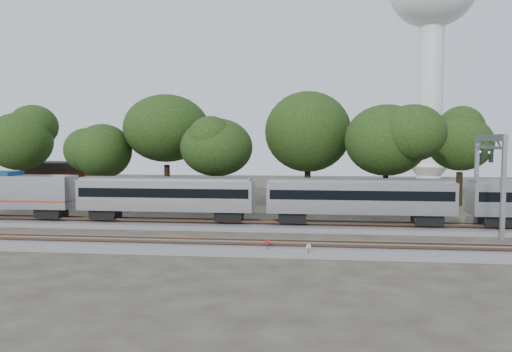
% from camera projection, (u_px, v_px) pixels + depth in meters
% --- Properties ---
extents(ground, '(160.00, 160.00, 0.00)m').
position_uv_depth(ground, '(195.00, 239.00, 43.06)').
color(ground, '#383328').
rests_on(ground, ground).
extents(track_far, '(160.00, 5.00, 0.73)m').
position_uv_depth(track_far, '(209.00, 225.00, 48.99)').
color(track_far, slate).
rests_on(track_far, ground).
extents(track_near, '(160.00, 5.00, 0.73)m').
position_uv_depth(track_near, '(183.00, 246.00, 39.08)').
color(track_near, slate).
rests_on(track_near, ground).
extents(train, '(90.34, 3.11, 4.59)m').
position_uv_depth(train, '(361.00, 196.00, 47.17)').
color(train, '#BABDC2').
rests_on(train, ground).
extents(switch_stand_red, '(0.36, 0.09, 1.13)m').
position_uv_depth(switch_stand_red, '(268.00, 245.00, 37.08)').
color(switch_stand_red, '#512D19').
rests_on(switch_stand_red, ground).
extents(switch_stand_white, '(0.33, 0.14, 1.07)m').
position_uv_depth(switch_stand_white, '(309.00, 249.00, 35.65)').
color(switch_stand_white, '#512D19').
rests_on(switch_stand_white, ground).
extents(switch_lever, '(0.58, 0.47, 0.30)m').
position_uv_depth(switch_lever, '(281.00, 252.00, 37.13)').
color(switch_lever, '#512D19').
rests_on(switch_lever, ground).
extents(water_tower, '(14.36, 14.36, 39.76)m').
position_uv_depth(water_tower, '(432.00, 17.00, 84.28)').
color(water_tower, silver).
rests_on(water_tower, ground).
extents(signal_gantry, '(0.63, 7.41, 9.02)m').
position_uv_depth(signal_gantry, '(489.00, 161.00, 45.66)').
color(signal_gantry, gray).
rests_on(signal_gantry, ground).
extents(brick_building, '(11.24, 8.19, 5.24)m').
position_uv_depth(brick_building, '(67.00, 179.00, 75.87)').
color(brick_building, brown).
rests_on(brick_building, ground).
extents(tree_1, '(8.48, 8.48, 11.95)m').
position_uv_depth(tree_1, '(19.00, 142.00, 65.89)').
color(tree_1, black).
rests_on(tree_1, ground).
extents(tree_2, '(7.27, 7.27, 10.25)m').
position_uv_depth(tree_2, '(103.00, 151.00, 62.32)').
color(tree_2, black).
rests_on(tree_2, ground).
extents(tree_3, '(10.19, 10.19, 14.36)m').
position_uv_depth(tree_3, '(166.00, 128.00, 63.13)').
color(tree_3, black).
rests_on(tree_3, ground).
extents(tree_4, '(7.81, 7.81, 11.02)m').
position_uv_depth(tree_4, '(217.00, 148.00, 57.76)').
color(tree_4, black).
rests_on(tree_4, ground).
extents(tree_5, '(9.77, 9.77, 13.78)m').
position_uv_depth(tree_5, '(308.00, 132.00, 64.10)').
color(tree_5, black).
rests_on(tree_5, ground).
extents(tree_6, '(8.65, 8.65, 12.19)m').
position_uv_depth(tree_6, '(386.00, 140.00, 57.03)').
color(tree_6, black).
rests_on(tree_6, ground).
extents(tree_7, '(8.26, 8.26, 11.64)m').
position_uv_depth(tree_7, '(460.00, 143.00, 64.58)').
color(tree_7, black).
rests_on(tree_7, ground).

